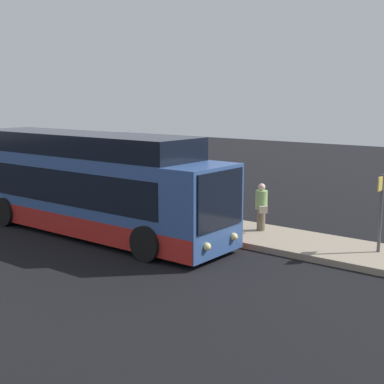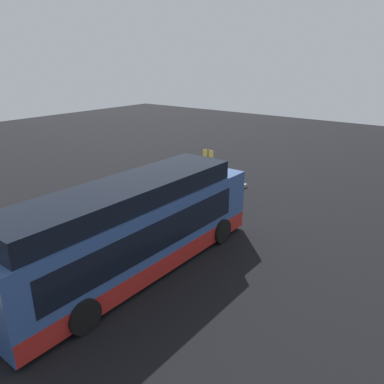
{
  "view_description": "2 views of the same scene",
  "coord_description": "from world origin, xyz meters",
  "px_view_note": "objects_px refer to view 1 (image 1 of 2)",
  "views": [
    {
      "loc": [
        13.13,
        -12.51,
        4.81
      ],
      "look_at": [
        2.95,
        0.54,
        1.86
      ],
      "focal_mm": 50.0,
      "sensor_mm": 36.0,
      "label": 1
    },
    {
      "loc": [
        -9.8,
        -9.35,
        7.6
      ],
      "look_at": [
        2.95,
        0.54,
        1.86
      ],
      "focal_mm": 35.0,
      "sensor_mm": 36.0,
      "label": 2
    }
  ],
  "objects_px": {
    "passenger_waiting": "(183,194)",
    "suitcase": "(180,204)",
    "bus_lead": "(89,188)",
    "sign_post": "(381,203)",
    "passenger_boarding": "(261,206)"
  },
  "relations": [
    {
      "from": "bus_lead",
      "to": "sign_post",
      "type": "relative_size",
      "value": 4.78
    },
    {
      "from": "passenger_waiting",
      "to": "sign_post",
      "type": "bearing_deg",
      "value": -120.14
    },
    {
      "from": "passenger_waiting",
      "to": "suitcase",
      "type": "distance_m",
      "value": 0.96
    },
    {
      "from": "sign_post",
      "to": "passenger_boarding",
      "type": "bearing_deg",
      "value": 178.68
    },
    {
      "from": "passenger_boarding",
      "to": "passenger_waiting",
      "type": "height_order",
      "value": "passenger_boarding"
    },
    {
      "from": "bus_lead",
      "to": "sign_post",
      "type": "distance_m",
      "value": 9.79
    },
    {
      "from": "bus_lead",
      "to": "sign_post",
      "type": "bearing_deg",
      "value": 19.66
    },
    {
      "from": "passenger_waiting",
      "to": "suitcase",
      "type": "bearing_deg",
      "value": 21.38
    },
    {
      "from": "bus_lead",
      "to": "passenger_waiting",
      "type": "distance_m",
      "value": 3.89
    },
    {
      "from": "suitcase",
      "to": "sign_post",
      "type": "height_order",
      "value": "sign_post"
    },
    {
      "from": "suitcase",
      "to": "sign_post",
      "type": "xyz_separation_m",
      "value": [
        8.4,
        -0.79,
        1.21
      ]
    },
    {
      "from": "passenger_boarding",
      "to": "bus_lead",
      "type": "bearing_deg",
      "value": -9.63
    },
    {
      "from": "passenger_waiting",
      "to": "sign_post",
      "type": "height_order",
      "value": "sign_post"
    },
    {
      "from": "passenger_waiting",
      "to": "suitcase",
      "type": "relative_size",
      "value": 1.97
    },
    {
      "from": "passenger_waiting",
      "to": "bus_lead",
      "type": "bearing_deg",
      "value": 130.69
    }
  ]
}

